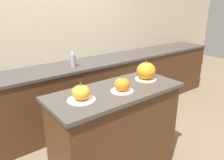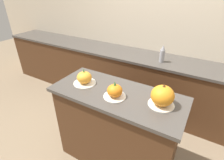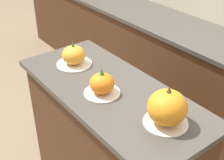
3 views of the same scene
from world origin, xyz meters
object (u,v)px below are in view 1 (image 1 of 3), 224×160
(pumpkin_cake_center, at_px, (122,85))
(pumpkin_cake_right, at_px, (146,71))
(pumpkin_cake_left, at_px, (81,93))
(bottle_tall, at_px, (73,58))

(pumpkin_cake_center, distance_m, pumpkin_cake_right, 0.42)
(pumpkin_cake_center, xyz_separation_m, pumpkin_cake_right, (0.41, 0.10, 0.03))
(pumpkin_cake_center, bearing_deg, pumpkin_cake_right, 13.27)
(pumpkin_cake_center, height_order, pumpkin_cake_right, pumpkin_cake_right)
(pumpkin_cake_left, xyz_separation_m, pumpkin_cake_center, (0.39, -0.05, -0.00))
(pumpkin_cake_left, bearing_deg, pumpkin_cake_right, 2.96)
(pumpkin_cake_left, bearing_deg, bottle_tall, 65.05)
(pumpkin_cake_left, height_order, pumpkin_cake_center, pumpkin_cake_left)
(pumpkin_cake_left, distance_m, bottle_tall, 1.18)
(pumpkin_cake_center, bearing_deg, pumpkin_cake_left, 172.08)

